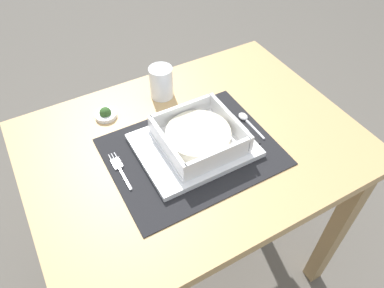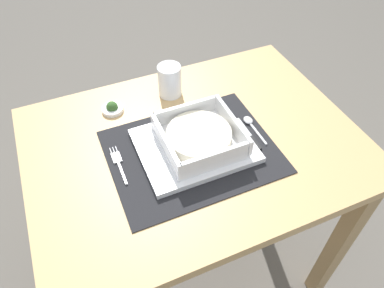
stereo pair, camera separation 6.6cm
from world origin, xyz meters
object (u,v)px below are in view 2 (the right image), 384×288
(dining_table, at_px, (194,169))
(spoon, at_px, (250,123))
(porridge_bowl, at_px, (200,137))
(fork, at_px, (118,162))
(butter_knife, at_px, (249,136))
(drinking_glass, at_px, (170,82))
(condiment_saucer, at_px, (112,108))

(dining_table, relative_size, spoon, 7.68)
(dining_table, relative_size, porridge_bowl, 4.51)
(spoon, bearing_deg, dining_table, 179.86)
(dining_table, height_order, porridge_bowl, porridge_bowl)
(fork, distance_m, butter_knife, 0.35)
(spoon, bearing_deg, butter_knife, -120.88)
(dining_table, distance_m, drinking_glass, 0.27)
(dining_table, height_order, butter_knife, butter_knife)
(drinking_glass, bearing_deg, butter_knife, -63.50)
(butter_knife, height_order, drinking_glass, drinking_glass)
(porridge_bowl, height_order, condiment_saucer, porridge_bowl)
(dining_table, xyz_separation_m, spoon, (0.17, -0.00, 0.12))
(spoon, distance_m, condiment_saucer, 0.40)
(porridge_bowl, xyz_separation_m, spoon, (0.16, 0.02, -0.03))
(condiment_saucer, bearing_deg, dining_table, -50.50)
(porridge_bowl, relative_size, drinking_glass, 2.01)
(dining_table, xyz_separation_m, porridge_bowl, (0.00, -0.03, 0.16))
(fork, relative_size, drinking_glass, 1.34)
(spoon, xyz_separation_m, drinking_glass, (-0.15, 0.22, 0.04))
(dining_table, height_order, fork, fork)
(dining_table, xyz_separation_m, butter_knife, (0.14, -0.04, 0.12))
(porridge_bowl, relative_size, spoon, 1.70)
(porridge_bowl, relative_size, condiment_saucer, 3.18)
(spoon, bearing_deg, condiment_saucer, 149.26)
(butter_knife, bearing_deg, spoon, 59.27)
(drinking_glass, bearing_deg, spoon, -54.70)
(fork, relative_size, butter_knife, 1.02)
(fork, height_order, condiment_saucer, condiment_saucer)
(dining_table, distance_m, butter_knife, 0.19)
(porridge_bowl, height_order, butter_knife, porridge_bowl)
(drinking_glass, bearing_deg, dining_table, -93.34)
(spoon, height_order, butter_knife, spoon)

